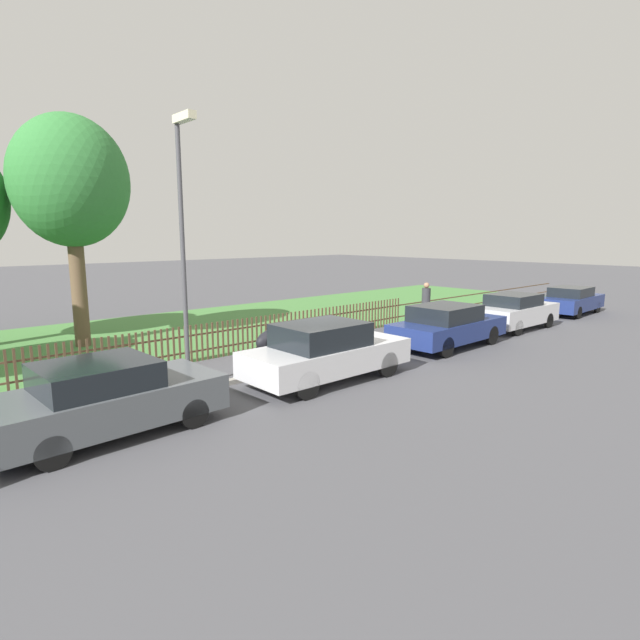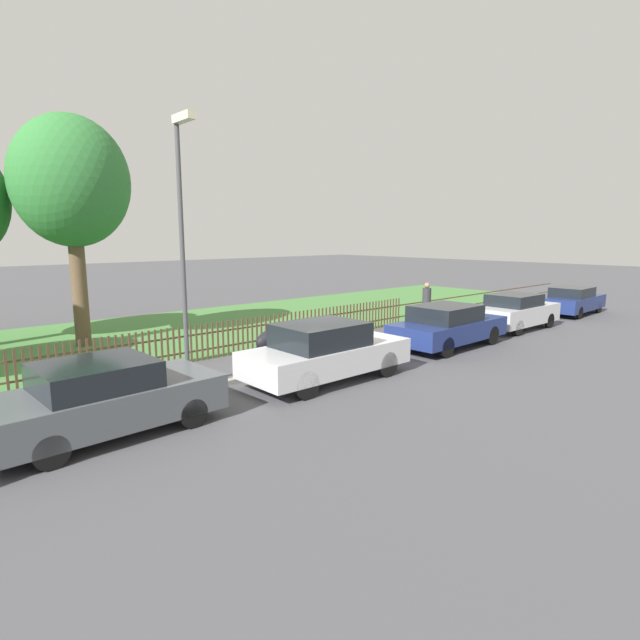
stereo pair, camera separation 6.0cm
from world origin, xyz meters
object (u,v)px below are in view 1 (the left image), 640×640
tree_mid_park (70,183)px  parked_car_navy_estate (326,351)px  street_lamp (184,225)px  parked_car_red_compact (447,325)px  parked_car_grey_coupe (571,300)px  pedestrian_near_fence (426,301)px  parked_car_black_saloon (106,397)px  covered_motorcycle (279,339)px  parked_car_white_van (515,311)px

tree_mid_park → parked_car_navy_estate: bearing=-68.8°
parked_car_navy_estate → street_lamp: (-2.95, 1.68, 3.17)m
parked_car_red_compact → parked_car_grey_coupe: bearing=-0.1°
pedestrian_near_fence → parked_car_black_saloon: bearing=85.2°
tree_mid_park → parked_car_red_compact: bearing=-42.9°
parked_car_grey_coupe → parked_car_black_saloon: bearing=178.1°
parked_car_red_compact → parked_car_grey_coupe: parked_car_red_compact is taller
parked_car_navy_estate → parked_car_grey_coupe: (16.21, 0.25, -0.11)m
parked_car_black_saloon → street_lamp: size_ratio=0.66×
parked_car_black_saloon → pedestrian_near_fence: pedestrian_near_fence is taller
parked_car_red_compact → covered_motorcycle: bearing=153.4°
parked_car_red_compact → parked_car_white_van: (4.81, 0.05, -0.01)m
parked_car_grey_coupe → covered_motorcycle: parked_car_grey_coupe is taller
parked_car_red_compact → covered_motorcycle: parked_car_red_compact is taller
street_lamp → parked_car_white_van: bearing=-6.2°
parked_car_grey_coupe → covered_motorcycle: (-15.66, 2.44, -0.07)m
covered_motorcycle → pedestrian_near_fence: size_ratio=1.03×
parked_car_grey_coupe → pedestrian_near_fence: 8.04m
pedestrian_near_fence → street_lamp: 12.18m
parked_car_black_saloon → parked_car_white_van: (15.98, 0.04, 0.01)m
parked_car_white_van → pedestrian_near_fence: (-1.77, 3.03, 0.28)m
parked_car_navy_estate → tree_mid_park: 10.28m
parked_car_black_saloon → tree_mid_park: bearing=73.6°
parked_car_navy_estate → covered_motorcycle: parked_car_navy_estate is taller
tree_mid_park → pedestrian_near_fence: bearing=-23.8°
parked_car_white_van → pedestrian_near_fence: 3.52m
parked_car_black_saloon → covered_motorcycle: bearing=20.5°
parked_car_black_saloon → parked_car_navy_estate: 5.45m
covered_motorcycle → street_lamp: street_lamp is taller
tree_mid_park → pedestrian_near_fence: (12.09, -5.32, -4.38)m
parked_car_grey_coupe → pedestrian_near_fence: bearing=156.0°
parked_car_white_van → parked_car_grey_coupe: (5.68, 0.03, -0.06)m
pedestrian_near_fence → covered_motorcycle: bearing=76.9°
parked_car_navy_estate → parked_car_black_saloon: bearing=178.5°
tree_mid_park → parked_car_grey_coupe: bearing=-23.1°
parked_car_navy_estate → pedestrian_near_fence: pedestrian_near_fence is taller
street_lamp → parked_car_grey_coupe: bearing=-4.3°
parked_car_black_saloon → parked_car_red_compact: size_ratio=0.93×
parked_car_white_van → street_lamp: (-13.48, 1.46, 3.22)m
parked_car_navy_estate → covered_motorcycle: bearing=78.6°
parked_car_red_compact → street_lamp: size_ratio=0.71×
parked_car_grey_coupe → covered_motorcycle: bearing=169.0°
parked_car_red_compact → tree_mid_park: 13.19m
parked_car_black_saloon → pedestrian_near_fence: size_ratio=2.36×
covered_motorcycle → tree_mid_park: (-3.88, 5.88, 4.78)m
parked_car_black_saloon → pedestrian_near_fence: bearing=10.0°
parked_car_black_saloon → covered_motorcycle: (6.00, 2.51, -0.12)m
parked_car_white_van → parked_car_red_compact: bearing=-178.3°
parked_car_white_van → covered_motorcycle: (-9.97, 2.47, -0.13)m
parked_car_red_compact → parked_car_white_van: parked_car_red_compact is taller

